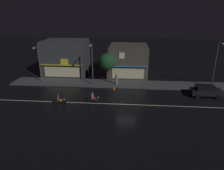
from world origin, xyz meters
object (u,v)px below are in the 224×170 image
Objects in this scene: motorcycle_opposite_lane at (93,98)px; traffic_cone at (114,88)px; parked_car_near_kerb at (206,91)px; streetlamp_west at (38,61)px; streetlamp_east at (216,61)px; pedestrian_on_sidewalk at (117,79)px; motorcycle_lead at (59,100)px; streetlamp_mid at (92,61)px.

motorcycle_opposite_lane is 5.65m from traffic_cone.
traffic_cone is (-13.49, 1.62, -0.59)m from parked_car_near_kerb.
parked_car_near_kerb is (26.31, -3.76, -3.00)m from streetlamp_west.
streetlamp_east is 19.92m from motorcycle_opposite_lane.
pedestrian_on_sidewalk is at bearing 75.66° from motorcycle_opposite_lane.
parked_car_near_kerb is at bearing -167.11° from motorcycle_lead.
traffic_cone is at bearing -9.50° from streetlamp_west.
traffic_cone is at bearing -24.03° from streetlamp_mid.
motorcycle_lead is at bearing -54.15° from streetlamp_west.
motorcycle_opposite_lane is at bearing -158.45° from streetlamp_east.
pedestrian_on_sidewalk is at bearing -15.91° from parked_car_near_kerb.
motorcycle_opposite_lane is 3.45× the size of traffic_cone.
motorcycle_opposite_lane is (-2.72, -7.24, -0.32)m from pedestrian_on_sidewalk.
parked_car_near_kerb reaches higher than traffic_cone.
pedestrian_on_sidewalk is 10.92m from motorcycle_lead.
streetlamp_east reaches higher than parked_car_near_kerb.
motorcycle_lead is (-7.15, -8.25, -0.32)m from pedestrian_on_sidewalk.
parked_car_near_kerb reaches higher than motorcycle_opposite_lane.
parked_car_near_kerb is 2.26× the size of motorcycle_opposite_lane.
streetlamp_west reaches higher than parked_car_near_kerb.
parked_car_near_kerb is 7.82× the size of traffic_cone.
streetlamp_west is 9.17m from streetlamp_mid.
motorcycle_opposite_lane is (1.23, -6.72, -3.55)m from streetlamp_mid.
pedestrian_on_sidewalk is 7.74m from motorcycle_opposite_lane.
motorcycle_lead is (5.96, -8.25, -3.24)m from streetlamp_west.
streetlamp_east is at bearing -121.40° from parked_car_near_kerb.
streetlamp_west reaches higher than motorcycle_lead.
motorcycle_opposite_lane is at bearing -166.63° from motorcycle_lead.
streetlamp_mid reaches higher than parked_car_near_kerb.
pedestrian_on_sidewalk is (-15.47, 0.05, -3.47)m from streetlamp_east.
streetlamp_mid is 17.78m from parked_car_near_kerb.
motorcycle_opposite_lane is (-15.93, -3.47, -0.24)m from parked_car_near_kerb.
streetlamp_mid is 3.83× the size of pedestrian_on_sidewalk.
traffic_cone is at bearing 70.71° from motorcycle_opposite_lane.
streetlamp_east reaches higher than streetlamp_west.
motorcycle_lead is at bearing -138.36° from traffic_cone.
motorcycle_lead is at bearing -112.41° from streetlamp_mid.
streetlamp_west is at bearing 41.74° from pedestrian_on_sidewalk.
traffic_cone is (2.44, 5.09, -0.36)m from motorcycle_opposite_lane.
pedestrian_on_sidewalk is 3.23× the size of traffic_cone.
streetlamp_west is at bearing -53.69° from motorcycle_lead.
streetlamp_east is at bearing -0.10° from streetlamp_west.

